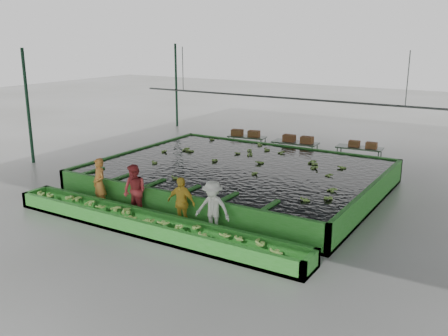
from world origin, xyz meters
The scene contains 21 objects.
ground centered at (0.00, 0.00, 0.00)m, with size 80.00×80.00×0.00m, color gray.
shed_roof centered at (0.00, 0.00, 5.00)m, with size 20.00×22.00×0.04m, color gray.
shed_posts centered at (0.00, 0.00, 2.50)m, with size 20.00×22.00×5.00m, color #143420, non-canonical shape.
flotation_tank centered at (0.00, 1.50, 0.45)m, with size 10.00×8.00×0.90m, color #30882B, non-canonical shape.
tank_water centered at (0.00, 1.50, 0.85)m, with size 9.70×7.70×0.00m, color black.
sorting_trough centered at (0.00, -3.60, 0.25)m, with size 10.00×1.00×0.50m, color #30882B, non-canonical shape.
cableway_rail centered at (0.00, 5.00, 3.00)m, with size 0.08×0.08×14.00m, color #59605B.
rail_hanger_left centered at (-5.00, 5.00, 4.00)m, with size 0.04×0.04×2.00m, color #59605B.
rail_hanger_right centered at (5.00, 5.00, 4.00)m, with size 0.04×0.04×2.00m, color #59605B.
worker_a centered at (-2.74, -2.80, 0.84)m, with size 0.62×0.41×1.69m, color orange.
worker_b centered at (-1.23, -2.80, 0.84)m, with size 0.81×0.63×1.67m, color #C23A3E.
worker_c centered at (0.55, -2.80, 0.78)m, with size 0.92×0.38×1.56m, color yellow.
worker_d centered at (1.65, -2.80, 0.81)m, with size 1.05×0.60×1.62m, color silver.
packing_table_left centered at (-2.48, 6.64, 0.41)m, with size 1.81×0.72×0.82m, color #59605B, non-canonical shape.
packing_table_mid centered at (0.20, 6.22, 0.46)m, with size 2.02×0.81×0.92m, color #59605B, non-canonical shape.
packing_table_right centered at (2.90, 6.89, 0.44)m, with size 1.92×0.77×0.87m, color #59605B, non-canonical shape.
box_stack_left centered at (-2.53, 6.58, 0.82)m, with size 1.37×0.38×0.30m, color brown, non-canonical shape.
box_stack_mid centered at (0.33, 6.23, 0.92)m, with size 1.36×0.38×0.29m, color brown, non-canonical shape.
box_stack_right centered at (3.03, 6.89, 0.87)m, with size 1.18×0.33×0.25m, color brown, non-canonical shape.
floating_bananas centered at (0.00, 2.30, 0.85)m, with size 9.01×6.14×0.12m, color #7DAD46, non-canonical shape.
trough_bananas centered at (0.00, -3.60, 0.40)m, with size 8.52×0.57×0.11m, color #7DAD46, non-canonical shape.
Camera 1 is at (8.87, -13.92, 5.57)m, focal length 40.00 mm.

